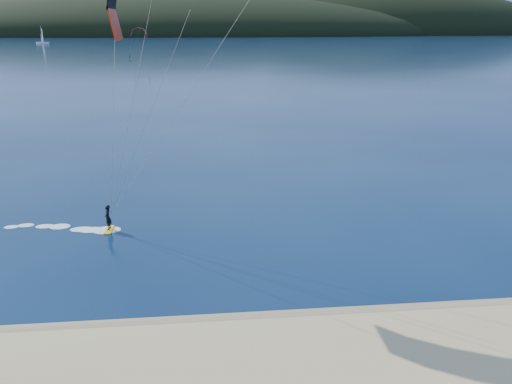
# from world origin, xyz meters

# --- Properties ---
(wet_sand) EXTENTS (220.00, 2.50, 0.10)m
(wet_sand) POSITION_xyz_m (0.00, 4.50, 0.05)
(wet_sand) COLOR olive
(wet_sand) RESTS_ON ground
(headland) EXTENTS (1200.00, 310.00, 140.00)m
(headland) POSITION_xyz_m (0.63, 745.28, 0.00)
(headland) COLOR black
(headland) RESTS_ON ground
(kitesurfer_near) EXTENTS (21.63, 8.42, 17.67)m
(kitesurfer_near) POSITION_xyz_m (0.31, 11.86, 14.07)
(kitesurfer_near) COLOR yellow
(kitesurfer_near) RESTS_ON ground
(kitesurfer_far) EXTENTS (9.33, 6.18, 11.99)m
(kitesurfer_far) POSITION_xyz_m (-26.87, 197.80, 9.42)
(kitesurfer_far) COLOR yellow
(kitesurfer_far) RESTS_ON ground
(sailboat) EXTENTS (9.40, 6.30, 13.14)m
(sailboat) POSITION_xyz_m (-127.52, 393.48, 0.97)
(sailboat) COLOR white
(sailboat) RESTS_ON ground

